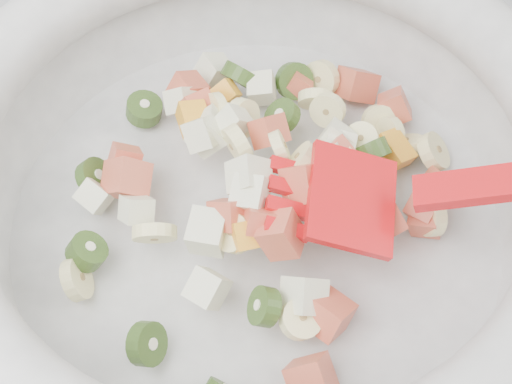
{
  "coord_description": "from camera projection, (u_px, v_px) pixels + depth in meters",
  "views": [
    {
      "loc": [
        0.03,
        1.15,
        1.35
      ],
      "look_at": [
        0.03,
        1.43,
        0.95
      ],
      "focal_mm": 55.0,
      "sensor_mm": 36.0,
      "label": 1
    }
  ],
  "objects": [
    {
      "name": "mixing_bowl",
      "position": [
        257.0,
        179.0,
        0.48
      ],
      "size": [
        0.49,
        0.41,
        0.15
      ],
      "color": "silver",
      "rests_on": "counter"
    }
  ]
}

